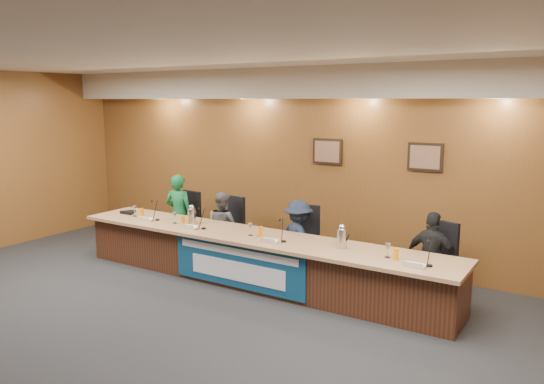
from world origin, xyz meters
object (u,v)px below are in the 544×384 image
Objects in this scene: panelist_b at (223,227)px; office_chair_b at (226,233)px; office_chair_d at (434,267)px; panelist_d at (432,258)px; speakerphone at (129,212)px; carafe_right at (342,239)px; banner at (237,266)px; panelist_a at (179,214)px; panelist_c at (298,239)px; office_chair_c at (302,245)px; office_chair_a at (183,226)px; dais_body at (254,260)px; carafe_left at (192,216)px.

office_chair_b is at bearing -78.11° from panelist_b.
panelist_b reaches higher than office_chair_d.
speakerphone is (-5.04, -0.59, 0.15)m from panelist_d.
office_chair_b is 1.86× the size of carafe_right.
banner is 4.58× the size of office_chair_d.
panelist_a is 3.45m from carafe_right.
panelist_b is 1.00× the size of panelist_c.
panelist_d reaches higher than carafe_right.
office_chair_c is at bearing 69.05° from banner.
banner is 1.11m from panelist_c.
office_chair_c is (-2.02, 0.10, -0.14)m from panelist_d.
panelist_b is 0.97m from office_chair_a.
office_chair_c is (0.00, 0.10, -0.12)m from panelist_c.
dais_body is at bearing 179.63° from carafe_right.
office_chair_a is at bearing 150.97° from banner.
panelist_a is 0.25m from office_chair_a.
office_chair_b is at bearing 2.54° from panelist_d.
panelist_b is 3.47m from office_chair_d.
office_chair_a is 4.42m from office_chair_d.
carafe_left is (-3.64, -0.56, 0.24)m from panelist_d.
banner is 1.37m from carafe_left.
panelist_c is (0.42, 1.00, 0.22)m from banner.
panelist_b reaches higher than dais_body.
office_chair_a is 1.09m from carafe_left.
banner is 2.68m from office_chair_d.
panelist_b is at bearing 150.24° from dais_body.
panelist_a is 0.99m from office_chair_b.
office_chair_b is at bearing 146.20° from dais_body.
panelist_d reaches higher than office_chair_a.
panelist_d is 1.21m from carafe_right.
dais_body is 12.50× the size of office_chair_c.
banner is at bearing -138.36° from office_chair_d.
panelist_d reaches higher than panelist_c.
office_chair_a is 3.49m from carafe_right.
panelist_b is 0.65m from carafe_left.
office_chair_d is (2.44, 0.69, 0.13)m from dais_body.
panelist_d is 2.60× the size of office_chair_a.
speakerphone is at bearing 33.53° from panelist_c.
banner is 2.65m from panelist_d.
panelist_a is 2.41m from panelist_c.
office_chair_b is at bearing 18.56° from panelist_c.
panelist_d is (2.44, 1.00, 0.24)m from banner.
dais_body is 5.03× the size of panelist_b.
office_chair_c is at bearing 7.94° from office_chair_a.
office_chair_a is (-1.98, 0.69, 0.13)m from dais_body.
speakerphone is (-5.04, -0.69, 0.30)m from office_chair_d.
dais_body is 5.02× the size of panelist_c.
carafe_left is 0.73× the size of speakerphone.
office_chair_c is 1.00× the size of office_chair_d.
office_chair_b is (0.96, 0.00, 0.00)m from office_chair_a.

